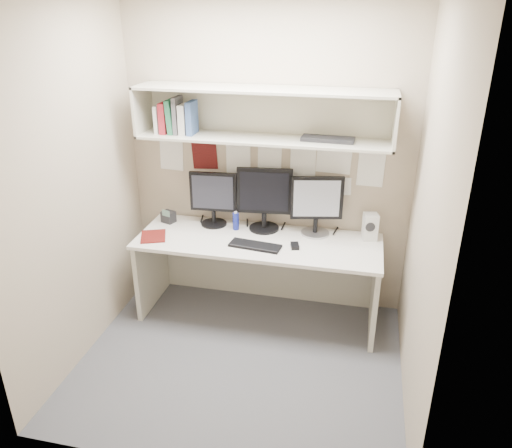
% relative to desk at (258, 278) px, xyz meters
% --- Properties ---
extents(floor, '(2.40, 2.00, 0.01)m').
position_rel_desk_xyz_m(floor, '(0.00, -0.65, -0.37)').
color(floor, '#4C4C51').
rests_on(floor, ground).
extents(wall_back, '(2.40, 0.02, 2.60)m').
position_rel_desk_xyz_m(wall_back, '(0.00, 0.35, 0.93)').
color(wall_back, tan).
rests_on(wall_back, ground).
extents(wall_front, '(2.40, 0.02, 2.60)m').
position_rel_desk_xyz_m(wall_front, '(0.00, -1.65, 0.93)').
color(wall_front, tan).
rests_on(wall_front, ground).
extents(wall_left, '(0.02, 2.00, 2.60)m').
position_rel_desk_xyz_m(wall_left, '(-1.20, -0.65, 0.93)').
color(wall_left, tan).
rests_on(wall_left, ground).
extents(wall_right, '(0.02, 2.00, 2.60)m').
position_rel_desk_xyz_m(wall_right, '(1.20, -0.65, 0.93)').
color(wall_right, tan).
rests_on(wall_right, ground).
extents(desk, '(2.00, 0.70, 0.73)m').
position_rel_desk_xyz_m(desk, '(0.00, 0.00, 0.00)').
color(desk, silver).
rests_on(desk, floor).
extents(overhead_hutch, '(2.00, 0.38, 0.40)m').
position_rel_desk_xyz_m(overhead_hutch, '(0.00, 0.21, 1.35)').
color(overhead_hutch, beige).
rests_on(overhead_hutch, wall_back).
extents(pinned_papers, '(1.92, 0.01, 0.48)m').
position_rel_desk_xyz_m(pinned_papers, '(0.00, 0.34, 0.88)').
color(pinned_papers, white).
rests_on(pinned_papers, wall_back).
extents(monitor_left, '(0.41, 0.22, 0.47)m').
position_rel_desk_xyz_m(monitor_left, '(-0.44, 0.22, 0.62)').
color(monitor_left, black).
rests_on(monitor_left, desk).
extents(monitor_center, '(0.46, 0.25, 0.54)m').
position_rel_desk_xyz_m(monitor_center, '(0.00, 0.22, 0.65)').
color(monitor_center, black).
rests_on(monitor_center, desk).
extents(monitor_right, '(0.43, 0.24, 0.50)m').
position_rel_desk_xyz_m(monitor_right, '(0.44, 0.22, 0.63)').
color(monitor_right, '#A5A5AA').
rests_on(monitor_right, desk).
extents(keyboard, '(0.43, 0.20, 0.02)m').
position_rel_desk_xyz_m(keyboard, '(0.00, -0.14, 0.37)').
color(keyboard, black).
rests_on(keyboard, desk).
extents(mouse, '(0.09, 0.11, 0.03)m').
position_rel_desk_xyz_m(mouse, '(0.31, -0.08, 0.38)').
color(mouse, black).
rests_on(mouse, desk).
extents(speaker, '(0.13, 0.14, 0.22)m').
position_rel_desk_xyz_m(speaker, '(0.89, 0.20, 0.48)').
color(speaker, silver).
rests_on(speaker, desk).
extents(blue_bottle, '(0.05, 0.05, 0.16)m').
position_rel_desk_xyz_m(blue_bottle, '(-0.23, 0.15, 0.44)').
color(blue_bottle, navy).
rests_on(blue_bottle, desk).
extents(maroon_notebook, '(0.27, 0.30, 0.01)m').
position_rel_desk_xyz_m(maroon_notebook, '(-0.86, -0.15, 0.37)').
color(maroon_notebook, '#5B130F').
rests_on(maroon_notebook, desk).
extents(desk_phone, '(0.13, 0.13, 0.13)m').
position_rel_desk_xyz_m(desk_phone, '(-0.85, 0.17, 0.42)').
color(desk_phone, black).
rests_on(desk_phone, desk).
extents(book_stack, '(0.32, 0.18, 0.29)m').
position_rel_desk_xyz_m(book_stack, '(-0.71, 0.15, 1.30)').
color(book_stack, beige).
rests_on(book_stack, overhead_hutch).
extents(hutch_tray, '(0.41, 0.17, 0.03)m').
position_rel_desk_xyz_m(hutch_tray, '(0.50, 0.17, 1.19)').
color(hutch_tray, black).
rests_on(hutch_tray, overhead_hutch).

